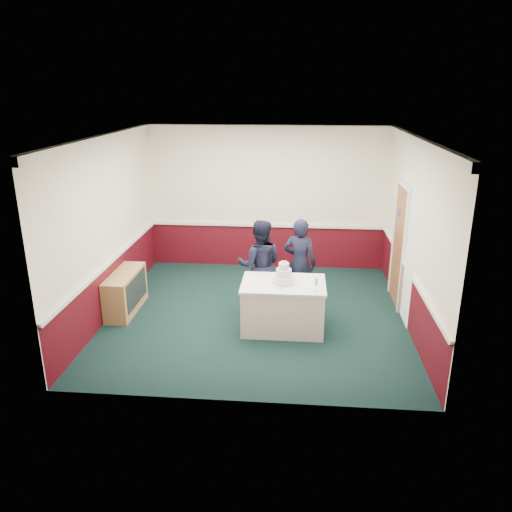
# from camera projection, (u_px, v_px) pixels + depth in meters

# --- Properties ---
(ground) EXTENTS (5.00, 5.00, 0.00)m
(ground) POSITION_uv_depth(u_px,v_px,m) (257.00, 315.00, 8.58)
(ground) COLOR #122D29
(ground) RESTS_ON ground
(room_shell) EXTENTS (5.00, 5.00, 3.00)m
(room_shell) POSITION_uv_depth(u_px,v_px,m) (264.00, 195.00, 8.52)
(room_shell) COLOR white
(room_shell) RESTS_ON ground
(sideboard) EXTENTS (0.41, 1.20, 0.70)m
(sideboard) POSITION_uv_depth(u_px,v_px,m) (126.00, 292.00, 8.63)
(sideboard) COLOR tan
(sideboard) RESTS_ON ground
(cake_table) EXTENTS (1.32, 0.92, 0.79)m
(cake_table) POSITION_uv_depth(u_px,v_px,m) (283.00, 305.00, 7.98)
(cake_table) COLOR white
(cake_table) RESTS_ON ground
(wedding_cake) EXTENTS (0.35, 0.35, 0.36)m
(wedding_cake) POSITION_uv_depth(u_px,v_px,m) (284.00, 276.00, 7.82)
(wedding_cake) COLOR white
(wedding_cake) RESTS_ON cake_table
(cake_knife) EXTENTS (0.02, 0.22, 0.00)m
(cake_knife) POSITION_uv_depth(u_px,v_px,m) (281.00, 287.00, 7.67)
(cake_knife) COLOR silver
(cake_knife) RESTS_ON cake_table
(champagne_flute) EXTENTS (0.05, 0.05, 0.21)m
(champagne_flute) POSITION_uv_depth(u_px,v_px,m) (316.00, 282.00, 7.51)
(champagne_flute) COLOR silver
(champagne_flute) RESTS_ON cake_table
(person_man) EXTENTS (0.81, 0.65, 1.61)m
(person_man) POSITION_uv_depth(u_px,v_px,m) (260.00, 265.00, 8.58)
(person_man) COLOR black
(person_man) RESTS_ON ground
(person_woman) EXTENTS (0.66, 0.52, 1.60)m
(person_woman) POSITION_uv_depth(u_px,v_px,m) (300.00, 263.00, 8.71)
(person_woman) COLOR black
(person_woman) RESTS_ON ground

